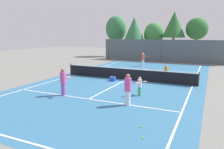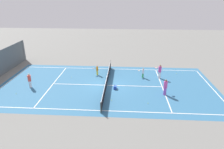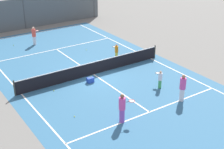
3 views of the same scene
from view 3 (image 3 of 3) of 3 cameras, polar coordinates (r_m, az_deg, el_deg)
The scene contains 14 objects.
ground_plane at distance 24.03m, azimuth -3.25°, elevation 0.02°, with size 80.00×80.00×0.00m, color slate.
court_surface at distance 24.03m, azimuth -3.25°, elevation 0.02°, with size 13.00×25.00×0.01m.
tennis_net at distance 23.82m, azimuth -3.28°, elevation 1.13°, with size 11.90×0.10×1.10m.
perimeter_fence at distance 35.64m, azimuth -15.18°, elevation 10.26°, with size 18.00×0.12×3.20m.
player_0 at distance 30.63m, azimuth -13.52°, elevation 6.67°, with size 0.87×0.76×1.68m.
player_1 at distance 22.01m, azimuth 8.43°, elevation -0.78°, with size 0.55×0.84×1.26m.
player_2 at distance 26.53m, azimuth 0.78°, elevation 4.10°, with size 0.47×0.86×1.29m.
player_3 at distance 17.97m, azimuth 1.81°, elevation -5.87°, with size 0.96×0.49×1.76m.
player_4 at distance 20.56m, azimuth 12.29°, elevation -2.23°, with size 0.85×0.83×1.79m.
ball_crate at distance 22.77m, azimuth -3.82°, elevation -0.96°, with size 0.48×0.32×0.43m.
tennis_ball_0 at distance 31.12m, azimuth -16.90°, elevation 4.94°, with size 0.07×0.07×0.07m, color #CCE533.
tennis_ball_1 at distance 18.96m, azimuth -6.63°, elevation -7.34°, with size 0.07×0.07×0.07m, color #CCE533.
tennis_ball_3 at distance 21.95m, azimuth -10.17°, elevation -2.81°, with size 0.07×0.07×0.07m, color #CCE533.
tennis_ball_5 at distance 28.77m, azimuth -4.54°, elevation 4.35°, with size 0.07×0.07×0.07m, color #CCE533.
Camera 3 is at (-11.02, -18.81, 10.10)m, focal length 52.08 mm.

